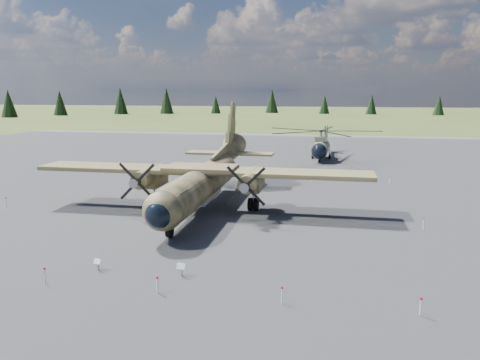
# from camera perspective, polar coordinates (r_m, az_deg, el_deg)

# --- Properties ---
(ground) EXTENTS (500.00, 500.00, 0.00)m
(ground) POSITION_cam_1_polar(r_m,az_deg,el_deg) (36.18, -5.30, -4.57)
(ground) COLOR #555F2A
(ground) RESTS_ON ground
(apron) EXTENTS (120.00, 120.00, 0.04)m
(apron) POSITION_cam_1_polar(r_m,az_deg,el_deg) (45.59, -1.77, -1.29)
(apron) COLOR slate
(apron) RESTS_ON ground
(transport_plane) EXTENTS (27.28, 24.85, 9.03)m
(transport_plane) POSITION_cam_1_polar(r_m,az_deg,el_deg) (38.94, -4.37, 0.47)
(transport_plane) COLOR #363A1F
(transport_plane) RESTS_ON ground
(helicopter_near) EXTENTS (17.29, 19.95, 4.23)m
(helicopter_near) POSITION_cam_1_polar(r_m,az_deg,el_deg) (66.24, 9.88, 4.99)
(helicopter_near) COLOR gray
(helicopter_near) RESTS_ON ground
(info_placard_left) EXTENTS (0.46, 0.28, 0.67)m
(info_placard_left) POSITION_cam_1_polar(r_m,az_deg,el_deg) (26.81, -16.96, -9.60)
(info_placard_left) COLOR gray
(info_placard_left) RESTS_ON ground
(info_placard_right) EXTENTS (0.48, 0.23, 0.74)m
(info_placard_right) POSITION_cam_1_polar(r_m,az_deg,el_deg) (25.07, -7.17, -10.54)
(info_placard_right) COLOR gray
(info_placard_right) RESTS_ON ground
(barrier_fence) EXTENTS (33.12, 29.62, 0.85)m
(barrier_fence) POSITION_cam_1_polar(r_m,az_deg,el_deg) (36.11, -6.06, -3.78)
(barrier_fence) COLOR white
(barrier_fence) RESTS_ON ground
(treeline) EXTENTS (335.40, 342.08, 10.89)m
(treeline) POSITION_cam_1_polar(r_m,az_deg,el_deg) (30.26, -8.33, 1.55)
(treeline) COLOR black
(treeline) RESTS_ON ground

